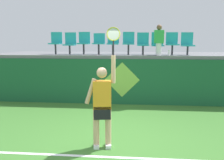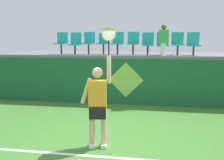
# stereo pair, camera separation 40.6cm
# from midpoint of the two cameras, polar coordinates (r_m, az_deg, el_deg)

# --- Properties ---
(ground_plane) EXTENTS (40.00, 40.00, 0.00)m
(ground_plane) POSITION_cam_midpoint_polar(r_m,az_deg,el_deg) (5.54, 1.19, -14.87)
(ground_plane) COLOR #3D752D
(court_back_wall) EXTENTS (10.40, 0.20, 1.66)m
(court_back_wall) POSITION_cam_midpoint_polar(r_m,az_deg,el_deg) (8.48, 4.15, -0.41)
(court_back_wall) COLOR #195633
(court_back_wall) RESTS_ON ground_plane
(spectator_platform) EXTENTS (10.40, 3.05, 0.12)m
(spectator_platform) POSITION_cam_midpoint_polar(r_m,az_deg,el_deg) (9.85, 4.90, 6.17)
(spectator_platform) COLOR slate
(spectator_platform) RESTS_ON court_back_wall
(court_baseline_stripe) EXTENTS (9.36, 0.08, 0.01)m
(court_baseline_stripe) POSITION_cam_midpoint_polar(r_m,az_deg,el_deg) (4.88, -0.01, -18.39)
(court_baseline_stripe) COLOR white
(court_baseline_stripe) RESTS_ON ground_plane
(tennis_player) EXTENTS (0.75, 0.31, 2.57)m
(tennis_player) POSITION_cam_midpoint_polar(r_m,az_deg,el_deg) (4.95, -1.12, -5.72)
(tennis_player) COLOR white
(tennis_player) RESTS_ON ground_plane
(water_bottle) EXTENTS (0.07, 0.07, 0.21)m
(water_bottle) POSITION_cam_midpoint_polar(r_m,az_deg,el_deg) (8.52, 16.28, 6.44)
(water_bottle) COLOR white
(water_bottle) RESTS_ON spectator_platform
(stadium_chair_0) EXTENTS (0.44, 0.42, 0.86)m
(stadium_chair_0) POSITION_cam_midpoint_polar(r_m,az_deg,el_deg) (9.49, -11.06, 9.21)
(stadium_chair_0) COLOR #38383D
(stadium_chair_0) RESTS_ON spectator_platform
(stadium_chair_1) EXTENTS (0.44, 0.42, 0.85)m
(stadium_chair_1) POSITION_cam_midpoint_polar(r_m,az_deg,el_deg) (9.32, -7.74, 9.12)
(stadium_chair_1) COLOR #38383D
(stadium_chair_1) RESTS_ON spectator_platform
(stadium_chair_2) EXTENTS (0.44, 0.42, 0.87)m
(stadium_chair_2) POSITION_cam_midpoint_polar(r_m,az_deg,el_deg) (9.17, -4.40, 9.38)
(stadium_chair_2) COLOR #38383D
(stadium_chair_2) RESTS_ON spectator_platform
(stadium_chair_3) EXTENTS (0.44, 0.42, 0.81)m
(stadium_chair_3) POSITION_cam_midpoint_polar(r_m,az_deg,el_deg) (9.05, -0.75, 9.28)
(stadium_chair_3) COLOR #38383D
(stadium_chair_3) RESTS_ON spectator_platform
(stadium_chair_4) EXTENTS (0.44, 0.42, 0.86)m
(stadium_chair_4) POSITION_cam_midpoint_polar(r_m,az_deg,el_deg) (8.99, 2.75, 9.35)
(stadium_chair_4) COLOR #38383D
(stadium_chair_4) RESTS_ON spectator_platform
(stadium_chair_5) EXTENTS (0.44, 0.42, 0.86)m
(stadium_chair_5) POSITION_cam_midpoint_polar(r_m,az_deg,el_deg) (8.94, 6.57, 9.30)
(stadium_chair_5) COLOR #38383D
(stadium_chair_5) RESTS_ON spectator_platform
(stadium_chair_6) EXTENTS (0.44, 0.42, 0.84)m
(stadium_chair_6) POSITION_cam_midpoint_polar(r_m,az_deg,el_deg) (8.94, 10.12, 9.00)
(stadium_chair_6) COLOR #38383D
(stadium_chair_6) RESTS_ON spectator_platform
(stadium_chair_7) EXTENTS (0.44, 0.42, 0.85)m
(stadium_chair_7) POSITION_cam_midpoint_polar(r_m,az_deg,el_deg) (8.98, 13.65, 8.86)
(stadium_chair_7) COLOR #38383D
(stadium_chair_7) RESTS_ON spectator_platform
(stadium_chair_8) EXTENTS (0.44, 0.42, 0.84)m
(stadium_chair_8) POSITION_cam_midpoint_polar(r_m,az_deg,el_deg) (9.03, 17.12, 8.81)
(stadium_chair_8) COLOR #38383D
(stadium_chair_8) RESTS_ON spectator_platform
(stadium_chair_9) EXTENTS (0.44, 0.42, 0.84)m
(stadium_chair_9) POSITION_cam_midpoint_polar(r_m,az_deg,el_deg) (9.13, 20.63, 8.51)
(stadium_chair_9) COLOR #38383D
(stadium_chair_9) RESTS_ON spectator_platform
(spectator_0) EXTENTS (0.34, 0.20, 1.09)m
(spectator_0) POSITION_cam_midpoint_polar(r_m,az_deg,el_deg) (8.57, 13.91, 9.66)
(spectator_0) COLOR white
(spectator_0) RESTS_ON spectator_platform
(wall_signage_mount) EXTENTS (1.27, 0.01, 1.55)m
(wall_signage_mount) POSITION_cam_midpoint_polar(r_m,az_deg,el_deg) (8.56, 4.72, -6.03)
(wall_signage_mount) COLOR #195633
(wall_signage_mount) RESTS_ON ground_plane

